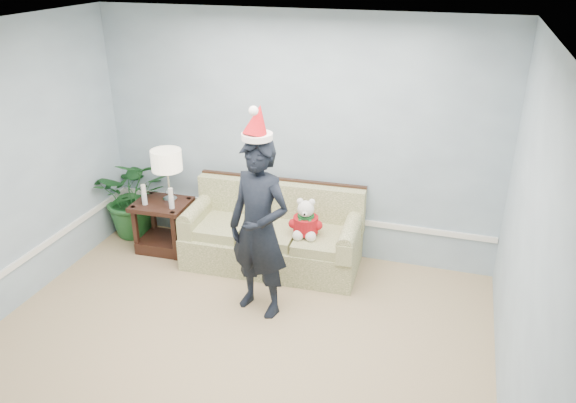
{
  "coord_description": "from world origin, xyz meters",
  "views": [
    {
      "loc": [
        1.69,
        -3.11,
        3.26
      ],
      "look_at": [
        0.23,
        1.55,
        1.03
      ],
      "focal_mm": 35.0,
      "sensor_mm": 36.0,
      "label": 1
    }
  ],
  "objects_px": {
    "table_lamp": "(167,162)",
    "houseplant": "(136,195)",
    "sofa": "(273,237)",
    "side_table": "(164,231)",
    "teddy_bear": "(305,222)",
    "man": "(259,229)"
  },
  "relations": [
    {
      "from": "houseplant",
      "to": "teddy_bear",
      "type": "relative_size",
      "value": 2.38
    },
    {
      "from": "table_lamp",
      "to": "houseplant",
      "type": "xyz_separation_m",
      "value": [
        -0.57,
        0.18,
        -0.55
      ]
    },
    {
      "from": "side_table",
      "to": "man",
      "type": "height_order",
      "value": "man"
    },
    {
      "from": "houseplant",
      "to": "man",
      "type": "distance_m",
      "value": 2.28
    },
    {
      "from": "teddy_bear",
      "to": "sofa",
      "type": "bearing_deg",
      "value": 151.82
    },
    {
      "from": "houseplant",
      "to": "sofa",
      "type": "bearing_deg",
      "value": -5.17
    },
    {
      "from": "side_table",
      "to": "teddy_bear",
      "type": "distance_m",
      "value": 1.77
    },
    {
      "from": "man",
      "to": "teddy_bear",
      "type": "relative_size",
      "value": 4.06
    },
    {
      "from": "side_table",
      "to": "teddy_bear",
      "type": "xyz_separation_m",
      "value": [
        1.73,
        -0.05,
        0.39
      ]
    },
    {
      "from": "sofa",
      "to": "side_table",
      "type": "relative_size",
      "value": 3.04
    },
    {
      "from": "man",
      "to": "table_lamp",
      "type": "bearing_deg",
      "value": 164.29
    },
    {
      "from": "sofa",
      "to": "table_lamp",
      "type": "relative_size",
      "value": 3.17
    },
    {
      "from": "side_table",
      "to": "man",
      "type": "distance_m",
      "value": 1.81
    },
    {
      "from": "teddy_bear",
      "to": "houseplant",
      "type": "bearing_deg",
      "value": 163.56
    },
    {
      "from": "sofa",
      "to": "table_lamp",
      "type": "height_order",
      "value": "table_lamp"
    },
    {
      "from": "teddy_bear",
      "to": "table_lamp",
      "type": "bearing_deg",
      "value": 166.96
    },
    {
      "from": "sofa",
      "to": "side_table",
      "type": "xyz_separation_m",
      "value": [
        -1.32,
        -0.09,
        -0.09
      ]
    },
    {
      "from": "teddy_bear",
      "to": "man",
      "type": "bearing_deg",
      "value": -116.3
    },
    {
      "from": "table_lamp",
      "to": "houseplant",
      "type": "height_order",
      "value": "table_lamp"
    },
    {
      "from": "side_table",
      "to": "table_lamp",
      "type": "xyz_separation_m",
      "value": [
        0.07,
        0.08,
        0.83
      ]
    },
    {
      "from": "houseplant",
      "to": "man",
      "type": "xyz_separation_m",
      "value": [
        1.99,
        -1.05,
        0.36
      ]
    },
    {
      "from": "side_table",
      "to": "table_lamp",
      "type": "bearing_deg",
      "value": 45.69
    }
  ]
}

